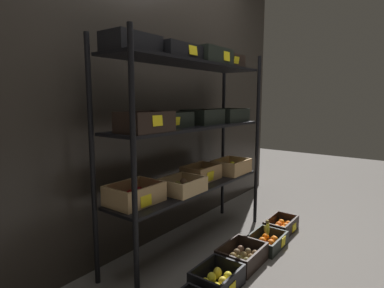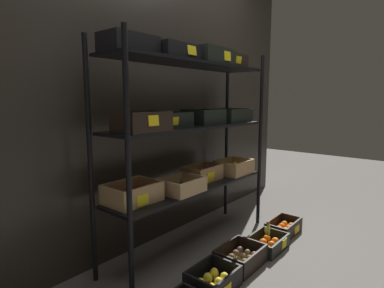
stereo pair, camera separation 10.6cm
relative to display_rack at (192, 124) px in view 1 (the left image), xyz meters
name	(u,v)px [view 1 (the left image)]	position (x,y,z in m)	size (l,w,h in m)	color
ground_plane	(192,246)	(0.00, 0.00, -0.98)	(10.00, 10.00, 0.00)	#605B56
storefront_wall	(155,78)	(0.00, 0.38, 0.36)	(3.94, 0.12, 2.70)	#2D2823
display_rack	(192,124)	(0.00, 0.00, 0.00)	(1.65, 0.40, 1.57)	black
crate_ground_lemon	(217,280)	(-0.36, -0.47, -0.93)	(0.31, 0.25, 0.13)	black
crate_ground_kiwi	(242,257)	(-0.01, -0.45, -0.94)	(0.35, 0.26, 0.13)	black
crate_ground_tangerine	(267,242)	(0.34, -0.49, -0.95)	(0.33, 0.25, 0.10)	black
crate_ground_rightmost_tangerine	(281,226)	(0.70, -0.48, -0.94)	(0.35, 0.21, 0.12)	black
banana_bunch_loose	(267,229)	(0.34, -0.50, -0.83)	(0.11, 0.04, 0.12)	brown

